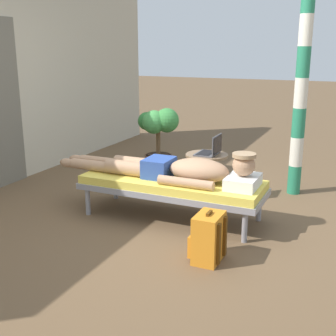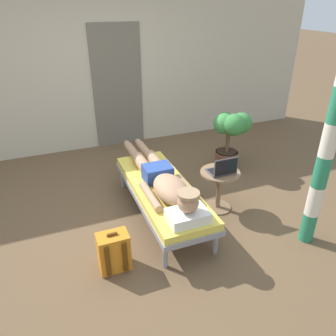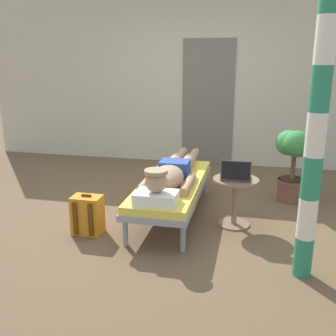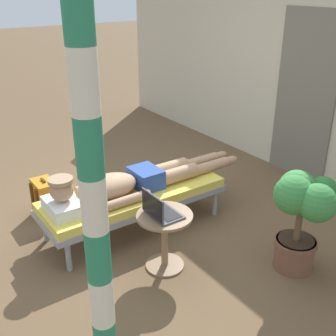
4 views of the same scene
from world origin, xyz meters
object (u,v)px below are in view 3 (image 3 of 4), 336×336
(backpack, at_px, (88,215))
(potted_plant, at_px, (296,156))
(porch_post, at_px, (316,135))
(person_reclining, at_px, (171,173))
(laptop, at_px, (236,175))
(side_table, at_px, (235,194))
(lounge_chair, at_px, (172,187))

(backpack, bearing_deg, potted_plant, 33.89)
(backpack, bearing_deg, porch_post, -9.90)
(person_reclining, distance_m, porch_post, 1.76)
(laptop, bearing_deg, potted_plant, 54.48)
(person_reclining, relative_size, potted_plant, 2.37)
(side_table, distance_m, potted_plant, 1.15)
(person_reclining, xyz_separation_m, porch_post, (1.32, -0.95, 0.67))
(side_table, height_order, porch_post, porch_post)
(porch_post, bearing_deg, person_reclining, 144.17)
(laptop, bearing_deg, backpack, -161.74)
(potted_plant, height_order, porch_post, porch_post)
(person_reclining, height_order, potted_plant, potted_plant)
(side_table, relative_size, porch_post, 0.22)
(potted_plant, bearing_deg, side_table, -127.03)
(lounge_chair, distance_m, side_table, 0.72)
(person_reclining, distance_m, backpack, 1.00)
(person_reclining, bearing_deg, backpack, -141.49)
(side_table, xyz_separation_m, potted_plant, (0.68, 0.90, 0.23))
(potted_plant, bearing_deg, person_reclining, -148.81)
(backpack, height_order, potted_plant, potted_plant)
(laptop, height_order, potted_plant, potted_plant)
(lounge_chair, height_order, backpack, backpack)
(lounge_chair, xyz_separation_m, backpack, (-0.74, -0.65, -0.15))
(person_reclining, relative_size, porch_post, 0.91)
(potted_plant, bearing_deg, backpack, -146.11)
(person_reclining, bearing_deg, lounge_chair, 90.00)
(laptop, relative_size, backpack, 0.73)
(lounge_chair, bearing_deg, potted_plant, 29.50)
(backpack, bearing_deg, lounge_chair, 41.02)
(side_table, distance_m, laptop, 0.23)
(side_table, bearing_deg, potted_plant, 52.97)
(side_table, xyz_separation_m, backpack, (-1.45, -0.53, -0.16))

